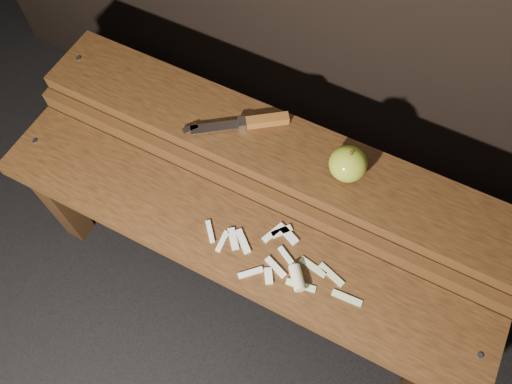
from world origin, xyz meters
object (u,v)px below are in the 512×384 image
at_px(bench_rear_tier, 276,165).
at_px(apple, 348,164).
at_px(bench_front_tier, 232,252).
at_px(knife, 254,122).

distance_m(bench_rear_tier, apple, 0.21).
height_order(bench_front_tier, knife, knife).
relative_size(bench_front_tier, bench_rear_tier, 1.00).
relative_size(bench_front_tier, apple, 13.78).
relative_size(bench_rear_tier, knife, 5.67).
bearing_deg(knife, bench_rear_tier, -19.42).
relative_size(apple, knife, 0.41).
xyz_separation_m(bench_front_tier, bench_rear_tier, (0.00, 0.23, 0.06)).
height_order(bench_rear_tier, knife, knife).
height_order(bench_front_tier, apple, apple).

